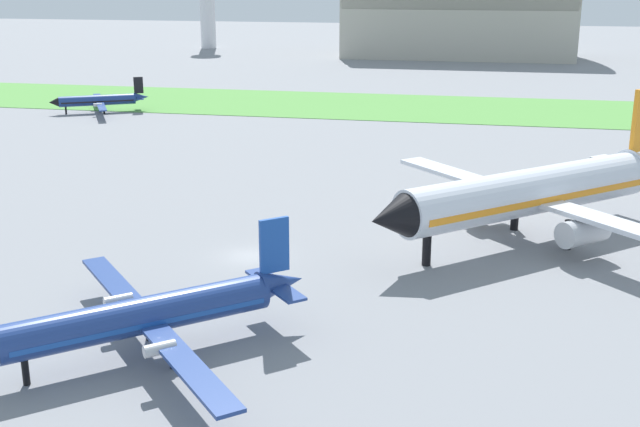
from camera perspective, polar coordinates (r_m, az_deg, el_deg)
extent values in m
plane|color=gray|center=(65.67, -4.95, -3.01)|extent=(600.00, 600.00, 0.00)
cube|color=#549342|center=(138.87, 4.08, 7.54)|extent=(360.00, 28.00, 0.08)
cylinder|color=navy|center=(136.86, -15.38, 7.68)|extent=(11.24, 7.34, 1.66)
cone|color=black|center=(136.74, -18.18, 7.44)|extent=(2.25, 2.24, 1.63)
cone|color=navy|center=(137.30, -12.45, 8.00)|extent=(2.76, 2.45, 1.50)
cube|color=black|center=(136.88, -15.37, 7.63)|extent=(10.68, 7.04, 0.23)
cube|color=navy|center=(132.41, -15.12, 7.29)|extent=(5.51, 8.53, 0.17)
cube|color=navy|center=(141.44, -15.33, 7.84)|extent=(5.51, 8.53, 0.17)
cylinder|color=#B7BABF|center=(134.01, -15.36, 7.37)|extent=(1.42, 1.12, 0.53)
cylinder|color=#B7BABF|center=(139.79, -15.49, 7.73)|extent=(1.42, 1.12, 0.53)
cube|color=black|center=(137.00, -12.64, 8.79)|extent=(1.40, 0.91, 2.66)
cube|color=navy|center=(136.13, -12.54, 7.90)|extent=(2.01, 2.52, 0.13)
cube|color=navy|center=(138.43, -12.64, 8.04)|extent=(2.01, 2.52, 0.13)
cylinder|color=black|center=(136.96, -17.43, 6.92)|extent=(0.30, 0.30, 1.16)
cylinder|color=black|center=(135.49, -14.94, 7.02)|extent=(0.30, 0.30, 1.16)
cylinder|color=black|center=(138.74, -15.03, 7.23)|extent=(0.30, 0.30, 1.16)
cylinder|color=navy|center=(49.04, -12.53, -7.06)|extent=(13.42, 12.22, 2.22)
cone|color=navy|center=(52.12, -2.75, -4.88)|extent=(3.64, 3.55, 1.99)
cube|color=#19479E|center=(49.11, -12.52, -7.24)|extent=(12.78, 11.67, 0.31)
cube|color=navy|center=(44.07, -9.48, -10.27)|extent=(9.23, 10.15, 0.22)
cube|color=navy|center=(54.73, -14.02, -5.05)|extent=(9.23, 10.15, 0.22)
cylinder|color=#B7BABF|center=(45.76, -11.20, -9.30)|extent=(1.80, 1.70, 0.71)
cylinder|color=#B7BABF|center=(52.61, -14.00, -5.95)|extent=(1.80, 1.70, 0.71)
cube|color=#19479E|center=(51.03, -3.24, -2.25)|extent=(1.67, 1.52, 3.54)
cube|color=navy|center=(50.67, -2.39, -5.59)|extent=(3.05, 3.20, 0.18)
cube|color=navy|center=(53.25, -3.94, -4.48)|extent=(3.05, 3.20, 0.18)
cylinder|color=black|center=(48.56, -19.99, -10.42)|extent=(0.40, 0.40, 1.55)
cylinder|color=black|center=(48.23, -10.31, -9.81)|extent=(0.40, 0.40, 1.55)
cylinder|color=black|center=(52.02, -11.98, -7.87)|extent=(0.40, 0.40, 1.55)
cylinder|color=silver|center=(69.62, 14.43, 1.46)|extent=(21.23, 20.17, 3.88)
cone|color=black|center=(60.59, 5.01, -0.32)|extent=(5.18, 5.19, 3.80)
cube|color=orange|center=(69.70, 14.41, 1.23)|extent=(20.25, 19.27, 0.54)
cube|color=silver|center=(65.00, 20.12, -0.75)|extent=(13.36, 14.07, 0.39)
cube|color=silver|center=(76.16, 10.24, 2.49)|extent=(13.36, 14.07, 0.39)
cylinder|color=#B7BABF|center=(67.22, 18.00, -1.22)|extent=(4.55, 4.45, 2.14)
cylinder|color=#B7BABF|center=(74.35, 11.74, 0.95)|extent=(4.55, 4.45, 2.14)
cube|color=silver|center=(81.51, 20.21, 3.43)|extent=(4.92, 5.06, 0.31)
cylinder|color=black|center=(63.64, 7.51, -2.57)|extent=(0.70, 0.70, 2.47)
cylinder|color=black|center=(69.79, 17.03, -1.44)|extent=(0.70, 0.70, 2.47)
cylinder|color=black|center=(73.74, 13.54, -0.20)|extent=(0.70, 0.70, 2.47)
cube|color=#B2AD9E|center=(222.58, 9.69, 12.83)|extent=(59.23, 24.94, 15.78)
cylinder|color=silver|center=(246.40, -7.94, 14.66)|extent=(4.40, 4.40, 27.83)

